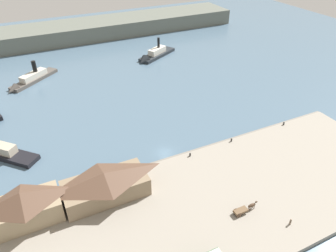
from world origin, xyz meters
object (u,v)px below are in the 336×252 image
object	(u,v)px
mooring_post_center_east	(190,155)
ferry_approaching_east	(29,80)
pedestrian_near_west_shed	(290,222)
ferry_moored_east	(153,55)
ferry_shed_customs_shed	(24,206)
mooring_post_east	(284,124)
mooring_post_west	(231,140)
ferry_shed_east_terminal	(105,184)
horse_cart	(245,209)

from	to	relation	value
mooring_post_center_east	ferry_approaching_east	xyz separation A→B (m)	(-34.24, 68.75, -0.29)
pedestrian_near_west_shed	ferry_moored_east	bearing A→B (deg)	82.86
ferry_shed_customs_shed	mooring_post_east	bearing A→B (deg)	3.29
mooring_post_west	mooring_post_east	size ratio (longest dim) A/B	1.00
ferry_approaching_east	ferry_shed_customs_shed	bearing A→B (deg)	-95.63
mooring_post_center_east	ferry_approaching_east	world-z (taller)	ferry_approaching_east
ferry_shed_east_terminal	ferry_shed_customs_shed	bearing A→B (deg)	178.46
mooring_post_east	ferry_approaching_east	world-z (taller)	ferry_approaching_east
mooring_post_west	mooring_post_east	world-z (taller)	same
mooring_post_center_east	ferry_moored_east	size ratio (longest dim) A/B	0.04
mooring_post_east	ferry_shed_east_terminal	bearing A→B (deg)	-175.30
ferry_shed_east_terminal	pedestrian_near_west_shed	distance (m)	40.76
mooring_post_east	pedestrian_near_west_shed	bearing A→B (deg)	-131.04
mooring_post_east	mooring_post_west	bearing A→B (deg)	-179.88
mooring_post_east	ferry_approaching_east	xyz separation A→B (m)	(-67.86, 68.06, -0.29)
pedestrian_near_west_shed	mooring_post_west	size ratio (longest dim) A/B	1.76
horse_cart	mooring_post_center_east	xyz separation A→B (m)	(-1.31, 21.95, -0.47)
ferry_moored_east	ferry_shed_east_terminal	bearing A→B (deg)	-120.61
ferry_shed_customs_shed	mooring_post_center_east	world-z (taller)	ferry_shed_customs_shed
pedestrian_near_west_shed	horse_cart	bearing A→B (deg)	133.92
ferry_shed_east_terminal	ferry_approaching_east	size ratio (longest dim) A/B	0.91
ferry_shed_east_terminal	ferry_approaching_east	xyz separation A→B (m)	(-9.89, 72.82, -3.32)
ferry_shed_customs_shed	ferry_shed_east_terminal	distance (m)	17.04
ferry_shed_customs_shed	ferry_shed_east_terminal	size ratio (longest dim) A/B	0.76
mooring_post_center_east	mooring_post_west	distance (m)	13.96
mooring_post_west	ferry_shed_east_terminal	bearing A→B (deg)	-172.97
mooring_post_center_east	mooring_post_east	world-z (taller)	same
ferry_shed_east_terminal	pedestrian_near_west_shed	bearing A→B (deg)	-37.48
ferry_approaching_east	mooring_post_west	bearing A→B (deg)	-54.72
ferry_shed_customs_shed	ferry_moored_east	world-z (taller)	ferry_shed_customs_shed
mooring_post_center_east	mooring_post_east	size ratio (longest dim) A/B	1.00
ferry_moored_east	ferry_approaching_east	size ratio (longest dim) A/B	1.07
ferry_shed_east_terminal	mooring_post_west	size ratio (longest dim) A/B	21.40
mooring_post_center_east	mooring_post_west	bearing A→B (deg)	2.66
horse_cart	ferry_approaching_east	size ratio (longest dim) A/B	0.28
horse_cart	mooring_post_center_east	distance (m)	21.99
mooring_post_center_east	ferry_approaching_east	size ratio (longest dim) A/B	0.04
horse_cart	mooring_post_east	world-z (taller)	horse_cart
ferry_shed_east_terminal	mooring_post_east	world-z (taller)	ferry_shed_east_terminal
ferry_shed_customs_shed	mooring_post_east	distance (m)	75.20
ferry_shed_customs_shed	ferry_approaching_east	xyz separation A→B (m)	(7.13, 72.37, -3.87)
mooring_post_west	ferry_moored_east	bearing A→B (deg)	84.70
ferry_shed_customs_shed	pedestrian_near_west_shed	distance (m)	55.47
mooring_post_west	ferry_approaching_east	distance (m)	83.42
mooring_post_west	mooring_post_center_east	bearing A→B (deg)	-177.34
ferry_shed_east_terminal	horse_cart	xyz separation A→B (m)	(25.66, -17.87, -2.55)
mooring_post_center_east	horse_cart	bearing A→B (deg)	-86.60
mooring_post_center_east	mooring_post_west	xyz separation A→B (m)	(13.94, 0.65, 0.00)
ferry_shed_east_terminal	mooring_post_east	size ratio (longest dim) A/B	21.40
ferry_shed_customs_shed	ferry_moored_east	size ratio (longest dim) A/B	0.64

